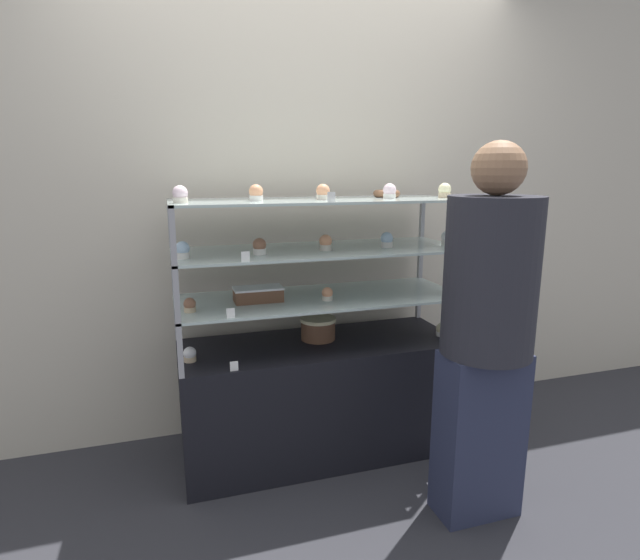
% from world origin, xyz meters
% --- Properties ---
extents(ground_plane, '(20.00, 20.00, 0.00)m').
position_xyz_m(ground_plane, '(0.00, 0.00, 0.00)').
color(ground_plane, '#2D2D33').
extents(back_wall, '(8.00, 0.05, 2.60)m').
position_xyz_m(back_wall, '(0.00, 0.41, 1.30)').
color(back_wall, beige).
rests_on(back_wall, ground_plane).
extents(display_base, '(1.42, 0.54, 0.61)m').
position_xyz_m(display_base, '(0.00, 0.00, 0.30)').
color(display_base, black).
rests_on(display_base, ground_plane).
extents(display_riser_lower, '(1.42, 0.54, 0.24)m').
position_xyz_m(display_riser_lower, '(0.00, 0.00, 0.84)').
color(display_riser_lower, '#99999E').
rests_on(display_riser_lower, display_base).
extents(display_riser_middle, '(1.42, 0.54, 0.24)m').
position_xyz_m(display_riser_middle, '(0.00, 0.00, 1.08)').
color(display_riser_middle, '#99999E').
rests_on(display_riser_middle, display_riser_lower).
extents(display_riser_upper, '(1.42, 0.54, 0.24)m').
position_xyz_m(display_riser_upper, '(0.00, 0.00, 1.33)').
color(display_riser_upper, '#99999E').
rests_on(display_riser_upper, display_riser_middle).
extents(layer_cake_centerpiece, '(0.19, 0.19, 0.12)m').
position_xyz_m(layer_cake_centerpiece, '(0.01, 0.05, 0.67)').
color(layer_cake_centerpiece, brown).
rests_on(layer_cake_centerpiece, display_base).
extents(sheet_cake_frosted, '(0.24, 0.12, 0.07)m').
position_xyz_m(sheet_cake_frosted, '(-0.32, 0.00, 0.89)').
color(sheet_cake_frosted, brown).
rests_on(sheet_cake_frosted, display_riser_lower).
extents(cupcake_0, '(0.06, 0.06, 0.07)m').
position_xyz_m(cupcake_0, '(-0.66, -0.07, 0.64)').
color(cupcake_0, '#CCB28C').
rests_on(cupcake_0, display_base).
extents(cupcake_1, '(0.06, 0.06, 0.07)m').
position_xyz_m(cupcake_1, '(0.65, -0.09, 0.64)').
color(cupcake_1, white).
rests_on(cupcake_1, display_base).
extents(price_tag_0, '(0.04, 0.00, 0.04)m').
position_xyz_m(price_tag_0, '(-0.48, -0.25, 0.63)').
color(price_tag_0, white).
rests_on(price_tag_0, display_base).
extents(cupcake_2, '(0.05, 0.05, 0.07)m').
position_xyz_m(cupcake_2, '(-0.64, -0.09, 0.88)').
color(cupcake_2, '#CCB28C').
rests_on(cupcake_2, display_riser_lower).
extents(cupcake_3, '(0.05, 0.05, 0.07)m').
position_xyz_m(cupcake_3, '(0.01, -0.08, 0.88)').
color(cupcake_3, beige).
rests_on(cupcake_3, display_riser_lower).
extents(cupcake_4, '(0.05, 0.05, 0.07)m').
position_xyz_m(cupcake_4, '(0.66, -0.13, 0.88)').
color(cupcake_4, white).
rests_on(cupcake_4, display_riser_lower).
extents(price_tag_1, '(0.04, 0.00, 0.04)m').
position_xyz_m(price_tag_1, '(-0.48, -0.25, 0.87)').
color(price_tag_1, white).
rests_on(price_tag_1, display_riser_lower).
extents(cupcake_5, '(0.06, 0.06, 0.08)m').
position_xyz_m(cupcake_5, '(-0.66, -0.09, 1.13)').
color(cupcake_5, white).
rests_on(cupcake_5, display_riser_middle).
extents(cupcake_6, '(0.06, 0.06, 0.08)m').
position_xyz_m(cupcake_6, '(-0.32, -0.09, 1.13)').
color(cupcake_6, white).
rests_on(cupcake_6, display_riser_middle).
extents(cupcake_7, '(0.06, 0.06, 0.08)m').
position_xyz_m(cupcake_7, '(0.01, -0.06, 1.13)').
color(cupcake_7, beige).
rests_on(cupcake_7, display_riser_middle).
extents(cupcake_8, '(0.06, 0.06, 0.08)m').
position_xyz_m(cupcake_8, '(0.34, -0.06, 1.13)').
color(cupcake_8, white).
rests_on(cupcake_8, display_riser_middle).
extents(cupcake_9, '(0.06, 0.06, 0.08)m').
position_xyz_m(cupcake_9, '(0.67, -0.08, 1.13)').
color(cupcake_9, white).
rests_on(cupcake_9, display_riser_middle).
extents(price_tag_2, '(0.04, 0.00, 0.04)m').
position_xyz_m(price_tag_2, '(-0.41, -0.25, 1.12)').
color(price_tag_2, white).
rests_on(price_tag_2, display_riser_middle).
extents(cupcake_10, '(0.06, 0.06, 0.07)m').
position_xyz_m(cupcake_10, '(-0.66, -0.11, 1.37)').
color(cupcake_10, beige).
rests_on(cupcake_10, display_riser_upper).
extents(cupcake_11, '(0.06, 0.06, 0.07)m').
position_xyz_m(cupcake_11, '(-0.32, -0.05, 1.37)').
color(cupcake_11, white).
rests_on(cupcake_11, display_riser_upper).
extents(cupcake_12, '(0.06, 0.06, 0.07)m').
position_xyz_m(cupcake_12, '(-0.01, -0.07, 1.37)').
color(cupcake_12, beige).
rests_on(cupcake_12, display_riser_upper).
extents(cupcake_13, '(0.06, 0.06, 0.07)m').
position_xyz_m(cupcake_13, '(0.34, -0.06, 1.37)').
color(cupcake_13, white).
rests_on(cupcake_13, display_riser_upper).
extents(cupcake_14, '(0.06, 0.06, 0.07)m').
position_xyz_m(cupcake_14, '(0.65, -0.06, 1.37)').
color(cupcake_14, '#CCB28C').
rests_on(cupcake_14, display_riser_upper).
extents(price_tag_3, '(0.04, 0.00, 0.04)m').
position_xyz_m(price_tag_3, '(-0.03, -0.25, 1.36)').
color(price_tag_3, white).
rests_on(price_tag_3, display_riser_upper).
extents(donut_glazed, '(0.14, 0.14, 0.04)m').
position_xyz_m(donut_glazed, '(0.38, 0.06, 1.36)').
color(donut_glazed, brown).
rests_on(donut_glazed, display_riser_upper).
extents(customer_figure, '(0.37, 0.37, 1.59)m').
position_xyz_m(customer_figure, '(0.50, -0.68, 0.85)').
color(customer_figure, '#282D47').
rests_on(customer_figure, ground_plane).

